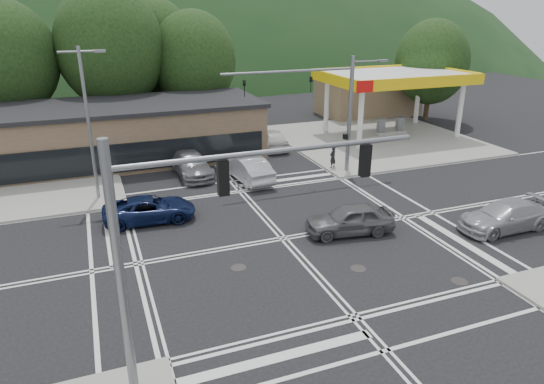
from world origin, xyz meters
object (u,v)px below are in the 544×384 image
object	(u,v)px
car_northbound	(191,164)
pedestrian	(333,157)
car_silver_east	(505,216)
car_queue_b	(272,138)
car_grey_center	(350,219)
car_queue_a	(249,169)
car_blue_west	(150,209)

from	to	relation	value
car_northbound	pedestrian	bearing A→B (deg)	-16.17
car_silver_east	car_queue_b	xyz separation A→B (m)	(-5.79, 19.03, 0.05)
car_grey_center	pedestrian	distance (m)	10.49
car_queue_a	pedestrian	size ratio (longest dim) A/B	3.24
car_blue_west	car_queue_a	distance (m)	8.36
car_queue_a	car_northbound	size ratio (longest dim) A/B	0.93
car_queue_b	car_blue_west	bearing A→B (deg)	50.77
pedestrian	car_queue_b	bearing A→B (deg)	-96.00
car_blue_west	car_queue_a	world-z (taller)	car_queue_a
car_grey_center	car_queue_b	xyz separation A→B (m)	(2.08, 16.55, 0.03)
car_queue_a	car_silver_east	bearing A→B (deg)	124.56
car_northbound	pedestrian	xyz separation A→B (m)	(9.73, -2.41, 0.14)
car_grey_center	car_blue_west	bearing A→B (deg)	-110.34
car_blue_west	car_northbound	world-z (taller)	car_northbound
car_grey_center	car_silver_east	xyz separation A→B (m)	(7.87, -2.49, -0.03)
car_grey_center	car_queue_a	distance (m)	9.89
car_silver_east	pedestrian	world-z (taller)	pedestrian
car_queue_b	car_grey_center	bearing A→B (deg)	89.13
car_blue_west	car_queue_a	bearing A→B (deg)	-54.81
car_grey_center	car_queue_a	bearing A→B (deg)	-157.79
car_queue_a	car_queue_b	bearing A→B (deg)	-127.61
car_blue_west	car_queue_b	world-z (taller)	car_queue_b
car_silver_east	car_queue_b	bearing A→B (deg)	-162.82
car_silver_east	car_queue_a	distance (m)	15.80
car_grey_center	car_queue_a	xyz separation A→B (m)	(-2.29, 9.62, 0.05)
car_grey_center	car_northbound	size ratio (longest dim) A/B	0.84
car_queue_a	car_queue_b	size ratio (longest dim) A/B	1.06
car_silver_east	pedestrian	distance (m)	12.73
car_blue_west	car_silver_east	bearing A→B (deg)	-110.40
car_queue_b	pedestrian	bearing A→B (deg)	112.47
car_northbound	pedestrian	distance (m)	10.02
car_silver_east	car_northbound	size ratio (longest dim) A/B	0.96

